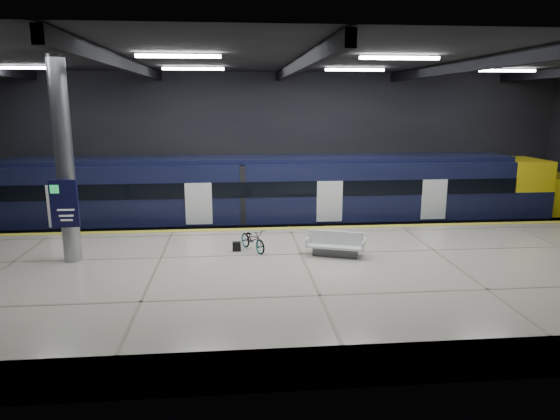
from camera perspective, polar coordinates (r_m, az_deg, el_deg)
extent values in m
plane|color=black|center=(19.49, 1.97, -7.24)|extent=(30.00, 30.00, 0.00)
cube|color=black|center=(26.45, -0.18, 6.82)|extent=(30.00, 0.10, 8.00)
cube|color=black|center=(10.79, 7.52, -1.25)|extent=(30.00, 0.10, 8.00)
cube|color=black|center=(18.44, 2.16, 16.91)|extent=(30.00, 16.00, 0.10)
cube|color=black|center=(18.62, -17.21, 15.57)|extent=(0.25, 16.00, 0.40)
cube|color=black|center=(18.42, 2.16, 16.13)|extent=(0.25, 16.00, 0.40)
cube|color=black|center=(20.09, 20.01, 15.11)|extent=(0.25, 16.00, 0.40)
cube|color=white|center=(16.36, -11.53, 16.85)|extent=(2.60, 0.18, 0.10)
cube|color=white|center=(17.15, 13.51, 16.54)|extent=(2.60, 0.18, 0.10)
cube|color=white|center=(23.88, -27.42, 14.24)|extent=(2.60, 0.18, 0.10)
cube|color=white|center=(22.32, -9.88, 15.62)|extent=(2.60, 0.18, 0.10)
cube|color=white|center=(22.90, 8.55, 15.57)|extent=(2.60, 0.18, 0.10)
cube|color=white|center=(25.47, 24.53, 14.29)|extent=(2.60, 0.18, 0.10)
cube|color=beige|center=(16.98, 3.07, -8.29)|extent=(30.00, 11.00, 1.10)
cube|color=gold|center=(21.78, 1.08, -2.09)|extent=(30.00, 0.40, 0.01)
cube|color=gray|center=(24.00, 0.53, -3.27)|extent=(30.00, 0.08, 0.16)
cube|color=gray|center=(25.38, 0.19, -2.41)|extent=(30.00, 0.08, 0.16)
cube|color=black|center=(24.50, -1.93, -1.82)|extent=(24.00, 2.58, 0.80)
cube|color=black|center=(24.13, -1.96, 2.27)|extent=(24.00, 2.80, 2.75)
cube|color=black|center=(23.91, -1.98, 5.80)|extent=(24.00, 2.30, 0.24)
cube|color=black|center=(22.69, -1.75, 2.35)|extent=(24.00, 0.04, 0.70)
cube|color=white|center=(23.18, 5.69, 0.99)|extent=(1.20, 0.05, 1.90)
cube|color=yellow|center=(28.06, 25.62, 2.48)|extent=(2.00, 2.80, 2.75)
cube|color=black|center=(28.19, 26.17, 2.83)|extent=(1.60, 2.38, 0.80)
cube|color=#595B60|center=(18.04, 6.36, -4.75)|extent=(1.67, 1.00, 0.30)
cube|color=white|center=(17.98, 6.38, -4.05)|extent=(2.16, 1.46, 0.08)
cube|color=white|center=(17.90, 6.40, -3.19)|extent=(1.91, 0.73, 0.50)
cube|color=white|center=(18.09, 3.26, -3.49)|extent=(0.34, 0.82, 0.30)
cube|color=white|center=(17.85, 9.56, -3.86)|extent=(0.34, 0.82, 0.30)
imported|color=#99999E|center=(18.48, -3.12, -3.38)|extent=(1.27, 1.70, 0.85)
cube|color=black|center=(18.54, -4.97, -4.17)|extent=(0.31, 0.20, 0.35)
cylinder|color=#9EA0A5|center=(18.22, -23.39, 5.10)|extent=(0.60, 0.60, 6.90)
cube|color=#0E0F34|center=(18.02, -23.43, 0.68)|extent=(0.90, 0.12, 1.60)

